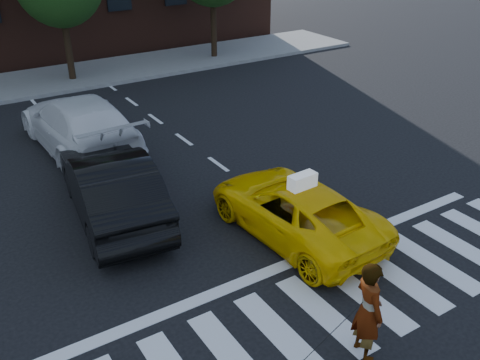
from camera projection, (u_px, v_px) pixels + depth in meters
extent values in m
plane|color=black|center=(324.00, 314.00, 9.96)|extent=(120.00, 120.00, 0.00)
cube|color=silver|center=(324.00, 313.00, 9.96)|extent=(13.00, 2.40, 0.01)
cube|color=silver|center=(274.00, 269.00, 11.16)|extent=(12.00, 0.30, 0.01)
cube|color=slate|center=(58.00, 79.00, 23.02)|extent=(30.00, 4.00, 0.15)
cylinder|color=black|center=(67.00, 40.00, 22.10)|extent=(0.28, 0.28, 3.55)
cylinder|color=black|center=(213.00, 19.00, 25.38)|extent=(0.28, 0.28, 3.85)
imported|color=#FFC905|center=(295.00, 209.00, 12.12)|extent=(2.39, 4.73, 1.28)
imported|color=black|center=(112.00, 186.00, 12.72)|extent=(2.37, 5.18, 1.65)
imported|color=silver|center=(80.00, 124.00, 16.22)|extent=(2.58, 5.93, 1.70)
imported|color=#999999|center=(368.00, 311.00, 8.67)|extent=(0.59, 0.77, 1.86)
cube|color=white|center=(302.00, 181.00, 11.60)|extent=(0.67, 0.32, 0.32)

